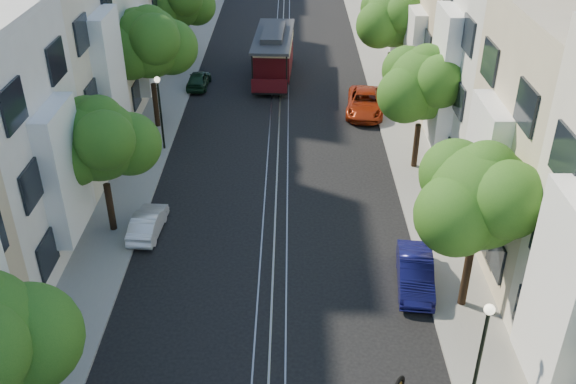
{
  "coord_description": "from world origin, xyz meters",
  "views": [
    {
      "loc": [
        0.71,
        -9.82,
        16.09
      ],
      "look_at": [
        0.6,
        13.71,
        2.2
      ],
      "focal_mm": 40.0,
      "sensor_mm": 36.0,
      "label": 1
    }
  ],
  "objects_px": {
    "lamp_east": "(482,343)",
    "cable_car": "(274,52)",
    "lamp_west": "(160,102)",
    "tree_w_b": "(101,143)",
    "tree_w_d": "(180,3)",
    "parked_car_e_mid": "(415,273)",
    "tree_e_d": "(394,19)",
    "tree_w_c": "(150,44)",
    "parked_car_w_far": "(199,79)",
    "parked_car_e_far": "(365,103)",
    "parked_car_w_mid": "(148,223)",
    "tree_e_b": "(482,199)",
    "tree_e_c": "(424,86)"
  },
  "relations": [
    {
      "from": "parked_car_e_far",
      "to": "tree_w_c",
      "type": "bearing_deg",
      "value": -162.36
    },
    {
      "from": "tree_e_b",
      "to": "tree_w_c",
      "type": "bearing_deg",
      "value": 131.99
    },
    {
      "from": "tree_w_c",
      "to": "parked_car_w_far",
      "type": "height_order",
      "value": "tree_w_c"
    },
    {
      "from": "tree_w_c",
      "to": "cable_car",
      "type": "relative_size",
      "value": 0.86
    },
    {
      "from": "tree_e_b",
      "to": "parked_car_w_far",
      "type": "relative_size",
      "value": 2.02
    },
    {
      "from": "cable_car",
      "to": "tree_w_b",
      "type": "bearing_deg",
      "value": -106.0
    },
    {
      "from": "lamp_east",
      "to": "tree_w_b",
      "type": "bearing_deg",
      "value": 143.42
    },
    {
      "from": "tree_e_d",
      "to": "tree_w_d",
      "type": "height_order",
      "value": "tree_e_d"
    },
    {
      "from": "lamp_east",
      "to": "parked_car_e_far",
      "type": "distance_m",
      "value": 23.36
    },
    {
      "from": "tree_w_c",
      "to": "parked_car_w_far",
      "type": "relative_size",
      "value": 2.14
    },
    {
      "from": "tree_w_c",
      "to": "lamp_west",
      "type": "height_order",
      "value": "tree_w_c"
    },
    {
      "from": "tree_e_d",
      "to": "tree_w_c",
      "type": "height_order",
      "value": "tree_w_c"
    },
    {
      "from": "parked_car_w_mid",
      "to": "lamp_west",
      "type": "bearing_deg",
      "value": -81.32
    },
    {
      "from": "tree_w_d",
      "to": "tree_e_b",
      "type": "bearing_deg",
      "value": -61.93
    },
    {
      "from": "parked_car_e_far",
      "to": "parked_car_w_far",
      "type": "bearing_deg",
      "value": 165.87
    },
    {
      "from": "parked_car_e_mid",
      "to": "tree_w_d",
      "type": "bearing_deg",
      "value": 122.24
    },
    {
      "from": "cable_car",
      "to": "parked_car_w_far",
      "type": "xyz_separation_m",
      "value": [
        -5.07,
        -1.92,
        -1.28
      ]
    },
    {
      "from": "parked_car_e_far",
      "to": "parked_car_w_mid",
      "type": "relative_size",
      "value": 1.49
    },
    {
      "from": "lamp_east",
      "to": "tree_e_c",
      "type": "bearing_deg",
      "value": 86.56
    },
    {
      "from": "tree_e_b",
      "to": "tree_w_b",
      "type": "height_order",
      "value": "tree_e_b"
    },
    {
      "from": "tree_w_d",
      "to": "cable_car",
      "type": "bearing_deg",
      "value": -20.88
    },
    {
      "from": "parked_car_w_far",
      "to": "tree_e_c",
      "type": "bearing_deg",
      "value": 140.97
    },
    {
      "from": "lamp_east",
      "to": "parked_car_w_far",
      "type": "xyz_separation_m",
      "value": [
        -11.87,
        27.52,
        -2.28
      ]
    },
    {
      "from": "lamp_east",
      "to": "cable_car",
      "type": "relative_size",
      "value": 0.51
    },
    {
      "from": "parked_car_w_far",
      "to": "tree_e_b",
      "type": "bearing_deg",
      "value": 122.6
    },
    {
      "from": "tree_w_d",
      "to": "parked_car_w_far",
      "type": "height_order",
      "value": "tree_w_d"
    },
    {
      "from": "tree_e_d",
      "to": "parked_car_e_mid",
      "type": "distance_m",
      "value": 21.27
    },
    {
      "from": "tree_e_d",
      "to": "parked_car_w_far",
      "type": "bearing_deg",
      "value": 177.55
    },
    {
      "from": "lamp_east",
      "to": "parked_car_w_mid",
      "type": "bearing_deg",
      "value": 140.42
    },
    {
      "from": "lamp_east",
      "to": "parked_car_e_mid",
      "type": "distance_m",
      "value": 6.62
    },
    {
      "from": "tree_w_b",
      "to": "tree_w_c",
      "type": "relative_size",
      "value": 0.88
    },
    {
      "from": "tree_w_b",
      "to": "lamp_east",
      "type": "relative_size",
      "value": 1.51
    },
    {
      "from": "parked_car_e_far",
      "to": "parked_car_w_mid",
      "type": "bearing_deg",
      "value": -121.83
    },
    {
      "from": "lamp_east",
      "to": "parked_car_w_far",
      "type": "relative_size",
      "value": 1.26
    },
    {
      "from": "parked_car_e_mid",
      "to": "cable_car",
      "type": "bearing_deg",
      "value": 110.65
    },
    {
      "from": "tree_e_d",
      "to": "lamp_west",
      "type": "bearing_deg",
      "value": -146.5
    },
    {
      "from": "cable_car",
      "to": "parked_car_w_mid",
      "type": "distance_m",
      "value": 20.3
    },
    {
      "from": "tree_e_c",
      "to": "cable_car",
      "type": "bearing_deg",
      "value": 119.95
    },
    {
      "from": "parked_car_e_mid",
      "to": "parked_car_w_far",
      "type": "xyz_separation_m",
      "value": [
        -11.17,
        21.33,
        -0.06
      ]
    },
    {
      "from": "lamp_west",
      "to": "tree_w_b",
      "type": "bearing_deg",
      "value": -95.97
    },
    {
      "from": "tree_e_b",
      "to": "tree_e_c",
      "type": "bearing_deg",
      "value": 90.0
    },
    {
      "from": "parked_car_e_far",
      "to": "parked_car_w_mid",
      "type": "distance_m",
      "value": 17.29
    },
    {
      "from": "tree_e_b",
      "to": "parked_car_e_far",
      "type": "height_order",
      "value": "tree_e_b"
    },
    {
      "from": "tree_e_c",
      "to": "lamp_east",
      "type": "height_order",
      "value": "tree_e_c"
    },
    {
      "from": "tree_e_d",
      "to": "parked_car_e_far",
      "type": "bearing_deg",
      "value": -117.4
    },
    {
      "from": "tree_e_c",
      "to": "cable_car",
      "type": "xyz_separation_m",
      "value": [
        -7.76,
        13.47,
        -2.76
      ]
    },
    {
      "from": "tree_e_d",
      "to": "parked_car_e_far",
      "type": "distance_m",
      "value": 5.95
    },
    {
      "from": "tree_w_c",
      "to": "cable_car",
      "type": "height_order",
      "value": "tree_w_c"
    },
    {
      "from": "lamp_east",
      "to": "lamp_west",
      "type": "relative_size",
      "value": 1.0
    },
    {
      "from": "tree_w_b",
      "to": "tree_w_d",
      "type": "bearing_deg",
      "value": 90.0
    }
  ]
}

